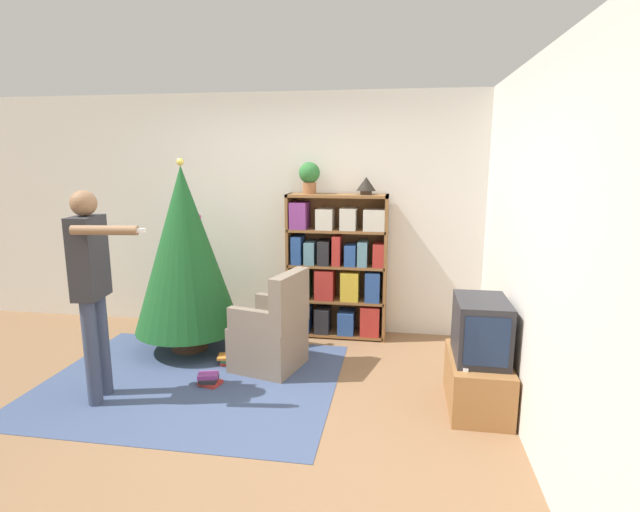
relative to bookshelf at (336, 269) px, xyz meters
name	(u,v)px	position (x,y,z in m)	size (l,w,h in m)	color
ground_plane	(249,406)	(-0.46, -1.68, -0.74)	(14.00, 14.00, 0.00)	#846042
wall_back	(298,214)	(-0.46, 0.24, 0.56)	(8.00, 0.10, 2.60)	silver
wall_right	(538,251)	(1.59, -1.68, 0.56)	(0.10, 8.00, 2.60)	silver
area_rug	(191,381)	(-1.09, -1.34, -0.74)	(2.52, 2.02, 0.01)	#3D4C70
bookshelf	(336,269)	(0.00, 0.00, 0.00)	(1.06, 0.32, 1.54)	brown
tv_stand	(477,382)	(1.30, -1.40, -0.54)	(0.44, 0.77, 0.40)	#996638
television	(481,329)	(1.30, -1.40, -0.10)	(0.38, 0.56, 0.47)	#28282D
game_remote	(465,367)	(1.16, -1.63, -0.32)	(0.04, 0.12, 0.02)	white
christmas_tree	(185,250)	(-1.41, -0.63, 0.28)	(1.03, 1.03, 1.91)	#4C3323
armchair	(272,334)	(-0.46, -0.94, -0.42)	(0.69, 0.68, 0.92)	#7A6B5B
standing_person	(92,279)	(-1.67, -1.76, 0.26)	(0.67, 0.47, 1.68)	#38425B
potted_plant	(309,176)	(-0.29, 0.01, 0.99)	(0.22, 0.22, 0.33)	#935B38
table_lamp	(366,185)	(0.30, 0.01, 0.90)	(0.20, 0.20, 0.18)	#473828
book_pile_near_tree	(230,360)	(-0.88, -0.94, -0.69)	(0.23, 0.19, 0.09)	#B22D28
book_pile_by_chair	(209,379)	(-0.91, -1.38, -0.69)	(0.22, 0.18, 0.10)	#B22D28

